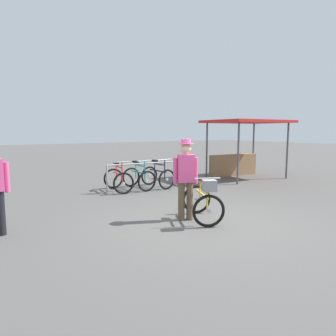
% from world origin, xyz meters
% --- Properties ---
extents(ground_plane, '(80.00, 80.00, 0.00)m').
position_xyz_m(ground_plane, '(0.00, 0.00, 0.00)').
color(ground_plane, '#514F4C').
extents(bike_rack_rail, '(2.50, 0.26, 0.88)m').
position_xyz_m(bike_rack_rail, '(0.75, 3.74, 0.64)').
color(bike_rack_rail, '#99999E').
rests_on(bike_rack_rail, ground).
extents(racked_bike_red, '(0.78, 1.17, 0.97)m').
position_xyz_m(racked_bike_red, '(-0.03, 3.99, 0.37)').
color(racked_bike_red, black).
rests_on(racked_bike_red, ground).
extents(racked_bike_teal, '(0.69, 1.14, 0.98)m').
position_xyz_m(racked_bike_teal, '(0.66, 3.93, 0.37)').
color(racked_bike_teal, black).
rests_on(racked_bike_teal, ground).
extents(racked_bike_black, '(0.72, 1.14, 0.97)m').
position_xyz_m(racked_bike_black, '(1.36, 3.87, 0.37)').
color(racked_bike_black, black).
rests_on(racked_bike_black, ground).
extents(featured_bicycle, '(1.07, 1.26, 0.97)m').
position_xyz_m(featured_bicycle, '(0.09, 0.06, 0.45)').
color(featured_bicycle, black).
rests_on(featured_bicycle, ground).
extents(person_with_featured_bike, '(0.48, 0.33, 1.72)m').
position_xyz_m(person_with_featured_bike, '(-0.16, 0.34, 0.95)').
color(person_with_featured_bike, brown).
rests_on(person_with_featured_bike, ground).
extents(market_stall, '(3.25, 2.50, 2.30)m').
position_xyz_m(market_stall, '(5.38, 3.90, 1.39)').
color(market_stall, '#4C4C51').
rests_on(market_stall, ground).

